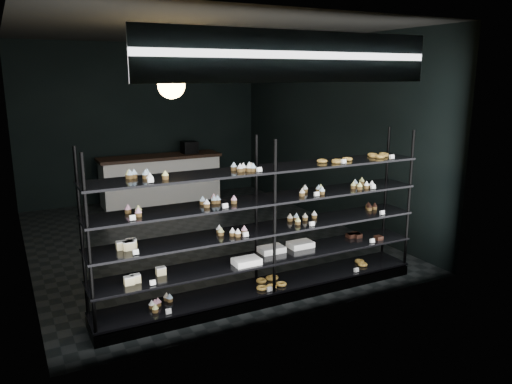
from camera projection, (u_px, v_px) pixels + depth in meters
room at (194, 139)px, 7.69m from camera, size 5.01×6.01×3.20m
display_shelf at (263, 248)px, 5.75m from camera, size 4.00×0.50×1.91m
signage at (296, 56)px, 4.89m from camera, size 3.30×0.05×0.50m
pendant_lamp at (171, 85)px, 6.10m from camera, size 0.34×0.34×0.90m
service_counter at (161, 179)px, 10.18m from camera, size 2.45×0.65×1.23m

